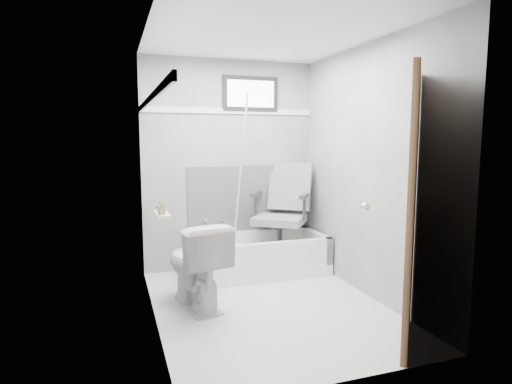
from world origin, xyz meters
name	(u,v)px	position (x,y,z in m)	size (l,w,h in m)	color
floor	(268,306)	(0.00, 0.00, 0.00)	(2.60, 2.60, 0.00)	silver
ceiling	(269,32)	(0.00, 0.00, 2.40)	(2.60, 2.60, 0.00)	silver
wall_back	(230,165)	(0.00, 1.30, 1.20)	(2.00, 0.02, 2.40)	slate
wall_front	(346,191)	(0.00, -1.30, 1.20)	(2.00, 0.02, 2.40)	slate
wall_left	(152,177)	(-1.00, 0.00, 1.20)	(0.02, 2.60, 2.40)	slate
wall_right	(367,171)	(1.00, 0.00, 1.20)	(0.02, 2.60, 2.40)	slate
bathtub	(259,255)	(0.23, 0.93, 0.21)	(1.50, 0.70, 0.42)	white
office_chair	(280,212)	(0.49, 0.96, 0.68)	(0.64, 0.64, 1.11)	slate
toilet	(196,265)	(-0.62, 0.21, 0.39)	(0.44, 0.78, 0.77)	white
door	(472,215)	(0.98, -1.28, 1.00)	(0.78, 0.78, 2.00)	brown
window	(250,94)	(0.25, 1.29, 2.02)	(0.66, 0.04, 0.40)	black
backerboard	(250,199)	(0.25, 1.29, 0.80)	(1.50, 0.02, 0.78)	#4C4C4F
trim_back	(230,111)	(0.00, 1.29, 1.82)	(2.00, 0.02, 0.06)	white
trim_left	(151,98)	(-0.99, 0.00, 1.82)	(0.02, 2.60, 0.06)	white
pole	(240,180)	(0.05, 1.06, 1.05)	(0.02, 0.02, 1.95)	silver
shelf	(162,214)	(-0.93, -0.02, 0.90)	(0.10, 0.32, 0.03)	white
soap_bottle_a	(162,208)	(-0.94, -0.10, 0.97)	(0.05, 0.05, 0.10)	olive
soap_bottle_b	(160,206)	(-0.94, 0.04, 0.96)	(0.06, 0.06, 0.08)	slate
faucet	(214,222)	(-0.20, 1.27, 0.55)	(0.26, 0.10, 0.16)	silver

